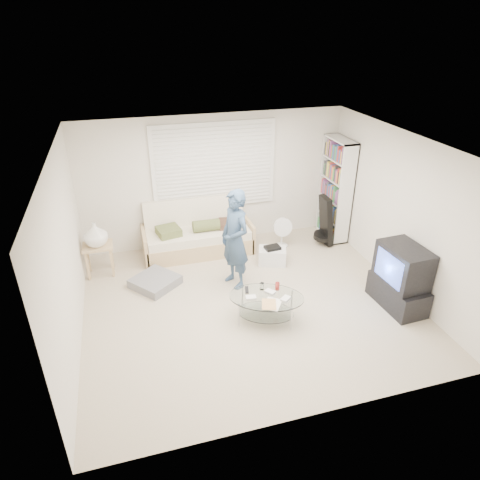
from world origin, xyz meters
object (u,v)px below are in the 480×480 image
object	(u,v)px
tv_unit	(401,278)
bookshelf	(336,190)
futon_sofa	(198,236)
coffee_table	(266,301)

from	to	relation	value
tv_unit	bookshelf	bearing A→B (deg)	87.10
futon_sofa	coffee_table	distance (m)	2.40
futon_sofa	coffee_table	size ratio (longest dim) A/B	1.60
bookshelf	futon_sofa	bearing A→B (deg)	178.30
bookshelf	coffee_table	world-z (taller)	bookshelf
tv_unit	coffee_table	xyz separation A→B (m)	(-2.07, 0.22, -0.16)
bookshelf	tv_unit	xyz separation A→B (m)	(-0.13, -2.47, -0.51)
bookshelf	coffee_table	xyz separation A→B (m)	(-2.19, -2.25, -0.67)
bookshelf	tv_unit	size ratio (longest dim) A/B	1.97
futon_sofa	bookshelf	bearing A→B (deg)	-1.70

